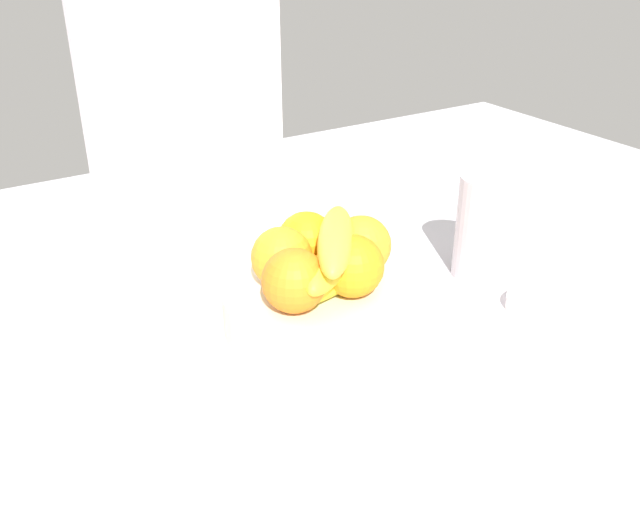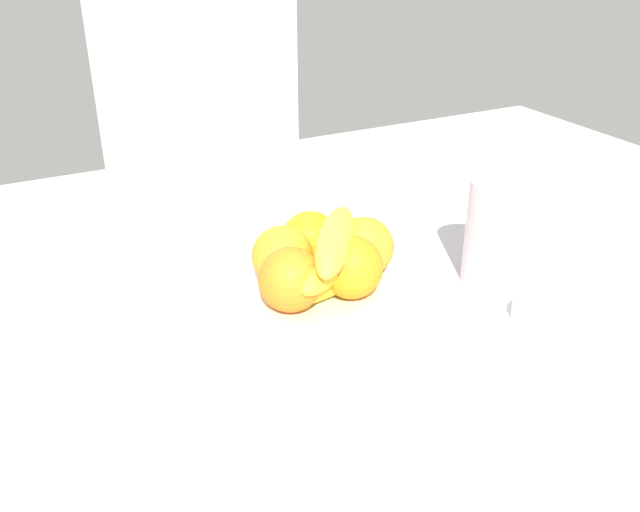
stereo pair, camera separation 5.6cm
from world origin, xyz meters
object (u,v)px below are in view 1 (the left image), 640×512
Objects in this scene: orange_center at (353,266)px; cutting_board at (189,126)px; orange_front_right at (295,281)px; orange_back_right at (309,240)px; jar_lid at (538,304)px; thermos_tumbler at (484,227)px; fruit_bowl at (320,305)px; orange_back_left at (361,245)px; orange_front_left at (282,257)px; banana_bunch at (338,257)px.

orange_center is 33.40cm from cutting_board.
orange_center is (7.27, -0.33, 0.00)cm from orange_front_right.
orange_back_right is 0.93× the size of jar_lid.
orange_back_right is 0.51× the size of thermos_tumbler.
thermos_tumbler is at bearing 87.75° from jar_lid.
thermos_tumbler is (23.62, -5.64, -1.72)cm from orange_back_right.
orange_back_right is at bearing 73.77° from fruit_bowl.
orange_front_right is 0.93× the size of jar_lid.
orange_back_left is at bearing 146.98° from jar_lid.
jar_lid is (28.32, -39.73, -17.16)cm from cutting_board.
fruit_bowl is 3.20× the size of orange_center.
orange_front_left is 27.07cm from cutting_board.
thermos_tumbler is at bearing -44.69° from cutting_board.
orange_back_right is at bearing 136.27° from orange_back_left.
fruit_bowl is at bearing 154.81° from jar_lid.
orange_front_right is at bearing -129.06° from orange_back_right.
orange_front_right is 11.70cm from orange_back_left.
cutting_board reaches higher than fruit_bowl.
orange_back_right is at bearing 89.33° from banana_bunch.
banana_bunch is at bearing -177.78° from thermos_tumbler.
orange_front_right and orange_back_right have the same top height.
banana_bunch is at bearing 116.17° from orange_center.
thermos_tumbler is (28.75, -28.86, -10.96)cm from cutting_board.
banana_bunch is 23.83cm from thermos_tumbler.
orange_center is at bearing -63.83° from banana_bunch.
orange_front_left and orange_back_left have the same top height.
thermos_tumbler is at bearing 2.22° from banana_bunch.
cutting_board is at bearing 134.89° from thermos_tumbler.
jar_lid is (-0.43, -10.87, -6.20)cm from thermos_tumbler.
cutting_board is at bearing 100.62° from orange_center.
orange_back_left is at bearing 17.51° from orange_front_right.
orange_front_right and orange_back_left have the same top height.
orange_front_right is at bearing -167.39° from banana_bunch.
orange_back_left is at bearing 176.48° from thermos_tumbler.
orange_center is 0.41× the size of banana_bunch.
orange_center is 1.00× the size of orange_back_right.
orange_front_right reaches higher than jar_lid.
orange_front_left is at bearing 75.12° from orange_front_right.
jar_lid is at bearing -92.25° from thermos_tumbler.
orange_back_left is 0.20× the size of cutting_board.
cutting_board is (1.36, 31.22, 9.24)cm from orange_front_right.
orange_back_right is 6.58cm from banana_bunch.
orange_back_left is at bearing 4.23° from fruit_bowl.
banana_bunch is 1.24× the size of thermos_tumbler.
orange_back_right is 0.20× the size of cutting_board.
orange_back_left is (3.88, 3.85, 0.00)cm from orange_center.
fruit_bowl is 1.33× the size of banana_bunch.
thermos_tumbler is (18.95, -1.17, -1.72)cm from orange_back_left.
jar_lid is (23.20, -16.51, -7.92)cm from orange_back_right.
orange_front_left is at bearing -155.85° from orange_back_right.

